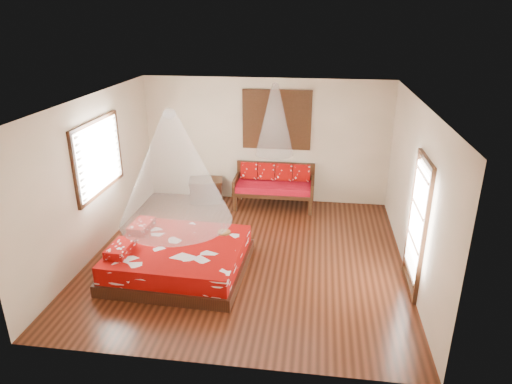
{
  "coord_description": "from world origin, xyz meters",
  "views": [
    {
      "loc": [
        1.14,
        -7.14,
        4.11
      ],
      "look_at": [
        0.12,
        0.26,
        1.15
      ],
      "focal_mm": 32.0,
      "sensor_mm": 36.0,
      "label": 1
    }
  ],
  "objects": [
    {
      "name": "storage_chest",
      "position": [
        -1.35,
        2.45,
        0.26
      ],
      "size": [
        0.86,
        0.7,
        0.52
      ],
      "rotation": [
        0.0,
        0.0,
        0.21
      ],
      "color": "black",
      "rests_on": "floor"
    },
    {
      "name": "glazed_door",
      "position": [
        2.72,
        -0.6,
        1.07
      ],
      "size": [
        0.08,
        1.02,
        2.16
      ],
      "color": "black",
      "rests_on": "floor"
    },
    {
      "name": "mosquito_net_daybed",
      "position": [
        0.24,
        2.25,
        2.0
      ],
      "size": [
        0.82,
        0.82,
        1.5
      ],
      "primitive_type": "cone",
      "color": "white",
      "rests_on": "ceiling"
    },
    {
      "name": "window_left",
      "position": [
        -2.71,
        0.2,
        1.7
      ],
      "size": [
        0.1,
        1.74,
        1.34
      ],
      "color": "black",
      "rests_on": "wall_left"
    },
    {
      "name": "mosquito_net_main",
      "position": [
        -1.05,
        -0.66,
        1.85
      ],
      "size": [
        1.81,
        1.81,
        1.8
      ],
      "primitive_type": "cone",
      "color": "white",
      "rests_on": "ceiling"
    },
    {
      "name": "bed",
      "position": [
        -1.07,
        -0.66,
        0.25
      ],
      "size": [
        2.27,
        2.07,
        0.65
      ],
      "rotation": [
        0.0,
        0.0,
        -0.04
      ],
      "color": "black",
      "rests_on": "floor"
    },
    {
      "name": "room",
      "position": [
        0.0,
        0.0,
        1.4
      ],
      "size": [
        5.54,
        5.54,
        2.84
      ],
      "color": "black",
      "rests_on": "ground"
    },
    {
      "name": "shutter_panel",
      "position": [
        0.24,
        2.72,
        1.9
      ],
      "size": [
        1.52,
        0.06,
        1.32
      ],
      "color": "black",
      "rests_on": "wall_back"
    },
    {
      "name": "daybed",
      "position": [
        0.24,
        2.38,
        0.52
      ],
      "size": [
        1.78,
        0.79,
        0.94
      ],
      "color": "black",
      "rests_on": "floor"
    },
    {
      "name": "wine_tray",
      "position": [
        -0.39,
        -0.13,
        0.55
      ],
      "size": [
        0.23,
        0.23,
        0.19
      ],
      "rotation": [
        0.0,
        0.0,
        0.18
      ],
      "color": "brown",
      "rests_on": "bed"
    }
  ]
}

